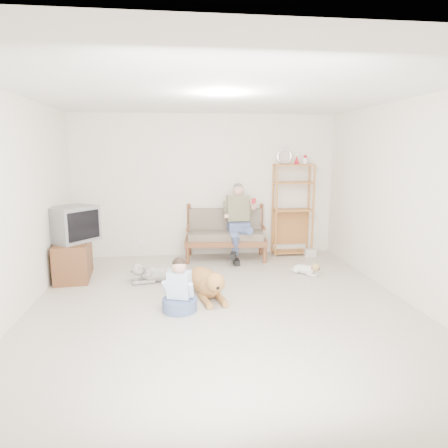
{
  "coord_description": "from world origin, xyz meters",
  "views": [
    {
      "loc": [
        -0.57,
        -4.91,
        2.02
      ],
      "look_at": [
        0.14,
        1.0,
        0.92
      ],
      "focal_mm": 32.0,
      "sensor_mm": 36.0,
      "label": 1
    }
  ],
  "objects": [
    {
      "name": "etagere",
      "position": [
        1.68,
        2.55,
        0.91
      ],
      "size": [
        0.78,
        0.34,
        2.06
      ],
      "color": "#AC7236",
      "rests_on": "ground"
    },
    {
      "name": "floor",
      "position": [
        0.0,
        0.0,
        0.0
      ],
      "size": [
        5.5,
        5.5,
        0.0
      ],
      "primitive_type": "plane",
      "color": "beige",
      "rests_on": "ground"
    },
    {
      "name": "loveseat",
      "position": [
        0.34,
        2.41,
        0.49
      ],
      "size": [
        1.56,
        0.84,
        0.95
      ],
      "rotation": [
        0.0,
        0.0,
        -0.09
      ],
      "color": "brown",
      "rests_on": "ground"
    },
    {
      "name": "man",
      "position": [
        0.55,
        2.2,
        0.65
      ],
      "size": [
        0.54,
        0.77,
        1.25
      ],
      "color": "#55679C",
      "rests_on": "loveseat"
    },
    {
      "name": "tv_stand",
      "position": [
        -2.23,
        1.49,
        0.3
      ],
      "size": [
        0.59,
        0.94,
        0.6
      ],
      "rotation": [
        0.0,
        0.0,
        0.1
      ],
      "color": "brown",
      "rests_on": "ground"
    },
    {
      "name": "wall_left",
      "position": [
        -2.5,
        0.0,
        1.35
      ],
      "size": [
        0.0,
        5.5,
        5.5
      ],
      "primitive_type": "plane",
      "rotation": [
        1.57,
        0.0,
        1.57
      ],
      "color": "silver",
      "rests_on": "ground"
    },
    {
      "name": "crt_tv",
      "position": [
        -2.19,
        1.52,
        0.88
      ],
      "size": [
        0.84,
        0.86,
        0.56
      ],
      "rotation": [
        0.0,
        0.0,
        -0.69
      ],
      "color": "slate",
      "rests_on": "tv_stand"
    },
    {
      "name": "wall_back",
      "position": [
        0.0,
        2.75,
        1.35
      ],
      "size": [
        5.0,
        0.0,
        5.0
      ],
      "primitive_type": "plane",
      "rotation": [
        1.57,
        0.0,
        0.0
      ],
      "color": "silver",
      "rests_on": "ground"
    },
    {
      "name": "shaggy_dog",
      "position": [
        -0.86,
        1.16,
        0.13
      ],
      "size": [
        1.09,
        0.39,
        0.33
      ],
      "rotation": [
        0.0,
        0.0,
        -1.39
      ],
      "color": "white",
      "rests_on": "ground"
    },
    {
      "name": "wall_right",
      "position": [
        2.5,
        0.0,
        1.35
      ],
      "size": [
        0.0,
        5.5,
        5.5
      ],
      "primitive_type": "plane",
      "rotation": [
        1.57,
        0.0,
        -1.57
      ],
      "color": "silver",
      "rests_on": "ground"
    },
    {
      "name": "child",
      "position": [
        -0.55,
        -0.04,
        0.25
      ],
      "size": [
        0.44,
        0.44,
        0.7
      ],
      "rotation": [
        0.0,
        0.0,
        -0.33
      ],
      "color": "#55679C",
      "rests_on": "ground"
    },
    {
      "name": "wall_outlet",
      "position": [
        -1.25,
        2.73,
        0.3
      ],
      "size": [
        0.12,
        0.02,
        0.08
      ],
      "primitive_type": "cube",
      "color": "white",
      "rests_on": "ground"
    },
    {
      "name": "book_stack",
      "position": [
        1.99,
        2.36,
        0.07
      ],
      "size": [
        0.23,
        0.17,
        0.14
      ],
      "primitive_type": "cube",
      "rotation": [
        0.0,
        0.0,
        -0.08
      ],
      "color": "silver",
      "rests_on": "ground"
    },
    {
      "name": "ceiling",
      "position": [
        0.0,
        0.0,
        2.7
      ],
      "size": [
        5.5,
        5.5,
        0.0
      ],
      "primitive_type": "plane",
      "rotation": [
        3.14,
        0.0,
        0.0
      ],
      "color": "white",
      "rests_on": "ground"
    },
    {
      "name": "terrier",
      "position": [
        1.56,
        1.22,
        0.09
      ],
      "size": [
        0.44,
        0.46,
        0.22
      ],
      "rotation": [
        0.0,
        0.0,
        0.72
      ],
      "color": "white",
      "rests_on": "ground"
    },
    {
      "name": "golden_retriever",
      "position": [
        -0.17,
        0.5,
        0.18
      ],
      "size": [
        0.55,
        1.46,
        0.45
      ],
      "rotation": [
        0.0,
        0.0,
        0.19
      ],
      "color": "#B3783E",
      "rests_on": "ground"
    },
    {
      "name": "wall_front",
      "position": [
        0.0,
        -2.75,
        1.35
      ],
      "size": [
        5.0,
        0.0,
        5.0
      ],
      "primitive_type": "plane",
      "rotation": [
        -1.57,
        0.0,
        0.0
      ],
      "color": "silver",
      "rests_on": "ground"
    }
  ]
}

